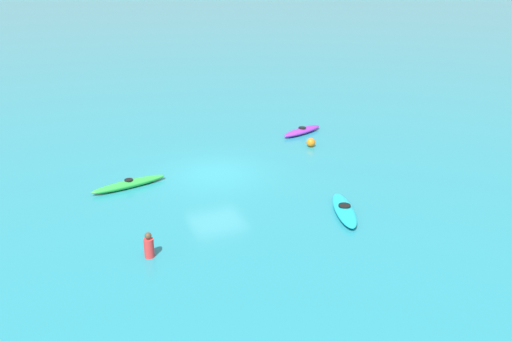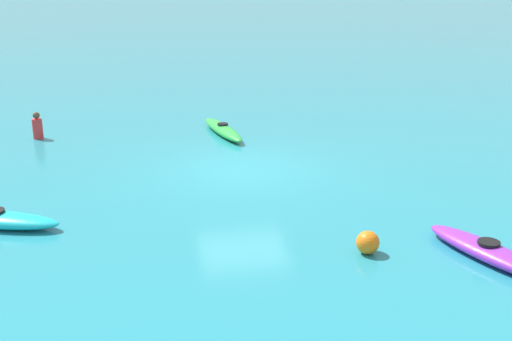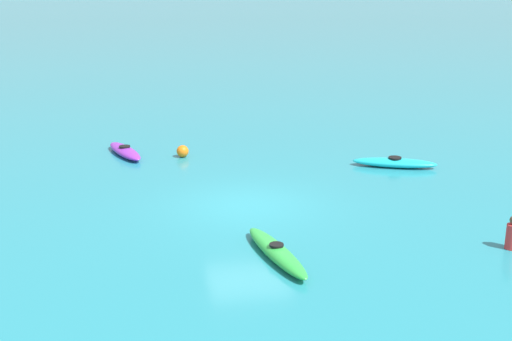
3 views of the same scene
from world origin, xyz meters
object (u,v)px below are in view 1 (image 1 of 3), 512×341
at_px(buoy_orange, 311,142).
at_px(person_near_shore, 149,246).
at_px(kayak_purple, 302,131).
at_px(kayak_green, 129,184).
at_px(kayak_cyan, 344,210).

height_order(buoy_orange, person_near_shore, person_near_shore).
bearing_deg(kayak_purple, kayak_green, 20.42).
xyz_separation_m(buoy_orange, person_near_shore, (10.09, 7.63, 0.16)).
xyz_separation_m(kayak_green, buoy_orange, (-9.65, -1.67, 0.07)).
bearing_deg(kayak_green, kayak_cyan, 140.75).
height_order(kayak_green, kayak_purple, same).
height_order(kayak_green, person_near_shore, person_near_shore).
distance_m(kayak_purple, person_near_shore, 14.52).
bearing_deg(kayak_green, kayak_purple, -159.58).
relative_size(buoy_orange, person_near_shore, 0.52).
relative_size(kayak_green, kayak_purple, 1.14).
height_order(kayak_green, kayak_cyan, same).
bearing_deg(kayak_cyan, kayak_purple, -108.80).
height_order(kayak_cyan, buoy_orange, buoy_orange).
relative_size(kayak_cyan, buoy_orange, 6.67).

